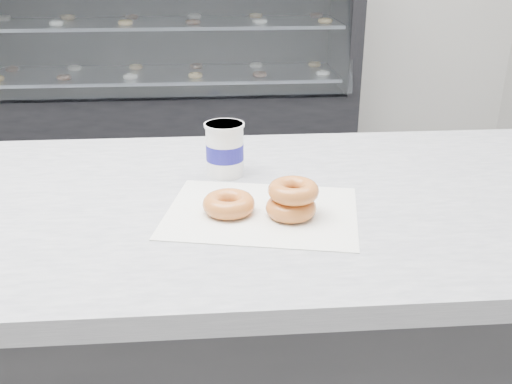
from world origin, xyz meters
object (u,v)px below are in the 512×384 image
coffee_cup (225,149)px  display_case (166,88)px  donut_stack (292,199)px  donut_single (229,204)px

coffee_cup → display_case: bearing=85.2°
display_case → coffee_cup: display_case is taller
donut_stack → coffee_cup: coffee_cup is taller
display_case → donut_single: (0.32, -2.80, 0.43)m
donut_single → donut_stack: (0.11, -0.02, 0.02)m
display_case → coffee_cup: (0.32, -2.61, 0.47)m
donut_single → display_case: bearing=96.6°
donut_stack → coffee_cup: 0.24m
display_case → donut_stack: 2.89m
display_case → donut_stack: (0.43, -2.82, 0.44)m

